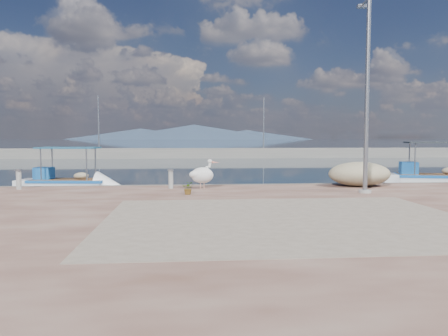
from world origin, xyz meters
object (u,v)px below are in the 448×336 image
(boat_right, at_px, (435,181))
(pelican, at_px, (203,175))
(bollard_near, at_px, (171,178))
(boat_left, at_px, (68,185))
(lamp_post, at_px, (367,102))

(boat_right, bearing_deg, pelican, -141.88)
(boat_right, height_order, bollard_near, boat_right)
(boat_left, bearing_deg, lamp_post, -19.93)
(boat_right, relative_size, lamp_post, 0.83)
(boat_right, height_order, pelican, boat_right)
(boat_left, height_order, lamp_post, lamp_post)
(boat_left, distance_m, bollard_near, 6.79)
(boat_left, xyz_separation_m, lamp_post, (12.24, -6.31, 3.61))
(pelican, bearing_deg, boat_right, 6.19)
(boat_right, xyz_separation_m, bollard_near, (-13.89, -4.98, 0.70))
(lamp_post, bearing_deg, boat_left, 152.72)
(boat_left, relative_size, pelican, 4.21)
(boat_right, relative_size, bollard_near, 7.67)
(boat_right, bearing_deg, boat_left, -161.96)
(boat_right, bearing_deg, lamp_post, -118.20)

